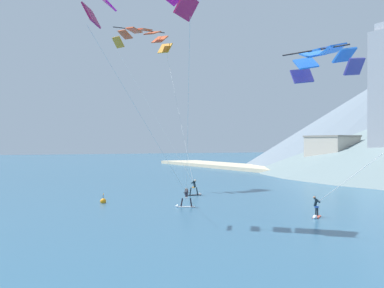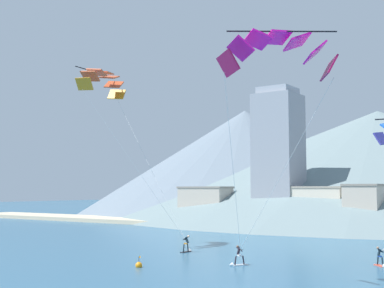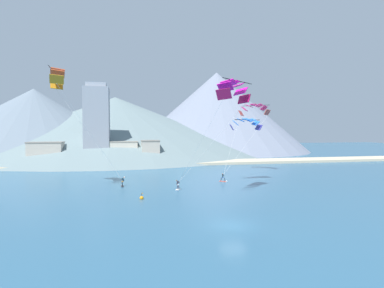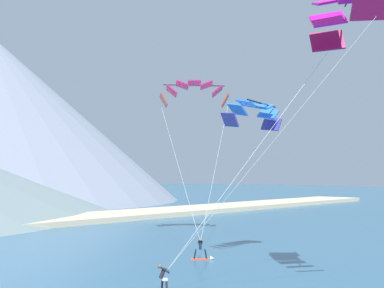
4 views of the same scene
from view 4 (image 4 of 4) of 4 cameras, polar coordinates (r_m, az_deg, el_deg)
kitesurfer_near_lead at (r=28.92m, az=-2.89°, el=-14.94°), size 1.13×1.74×1.70m
kitesurfer_near_trail at (r=40.27m, az=1.24°, el=-11.59°), size 1.46×1.56×1.66m
parafoil_kite_near_lead at (r=31.44m, az=15.73°, el=14.02°), size 10.37×10.33×15.54m
parafoil_kite_near_trail at (r=55.76m, az=0.26°, el=5.64°), size 14.14×13.87×14.66m
parafoil_kite_distant_high_outer at (r=41.44m, az=6.61°, el=3.52°), size 6.28×2.43×2.33m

